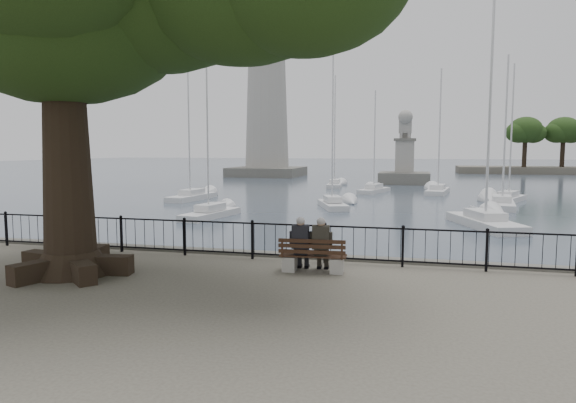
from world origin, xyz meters
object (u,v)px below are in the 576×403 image
(person_right, at_px, (321,247))
(lion_monument, at_px, (405,165))
(bench, at_px, (313,260))
(lighthouse, at_px, (267,87))
(person_left, at_px, (301,246))

(person_right, xyz_separation_m, lion_monument, (0.91, 48.43, 0.48))
(bench, height_order, person_right, person_right)
(lighthouse, bearing_deg, bench, -72.68)
(person_right, bearing_deg, person_left, -176.73)
(person_left, bearing_deg, lion_monument, 88.33)
(lighthouse, distance_m, lion_monument, 25.74)
(person_left, xyz_separation_m, lion_monument, (1.41, 48.46, 0.48))
(bench, height_order, lighthouse, lighthouse)
(bench, bearing_deg, lion_monument, 88.69)
(person_left, height_order, lion_monument, lion_monument)
(person_right, relative_size, lighthouse, 0.04)
(bench, relative_size, lion_monument, 0.19)
(bench, distance_m, person_right, 0.39)
(person_left, height_order, lighthouse, lighthouse)
(lighthouse, bearing_deg, lion_monument, -31.09)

